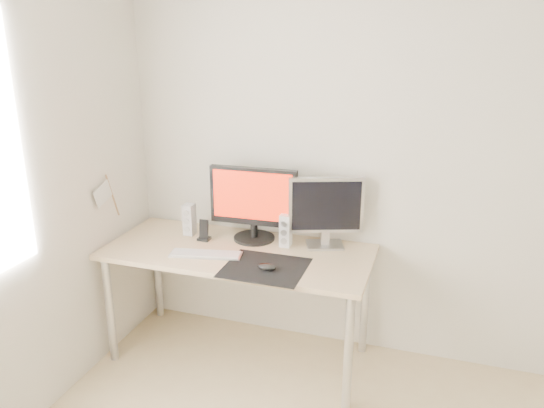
# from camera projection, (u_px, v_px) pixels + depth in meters

# --- Properties ---
(wall_back) EXTENTS (3.50, 0.00, 3.50)m
(wall_back) POSITION_uv_depth(u_px,v_px,m) (408.00, 163.00, 3.08)
(wall_back) COLOR white
(wall_back) RESTS_ON ground
(mousepad) EXTENTS (0.45, 0.40, 0.00)m
(mousepad) POSITION_uv_depth(u_px,v_px,m) (265.00, 268.00, 2.94)
(mousepad) COLOR black
(mousepad) RESTS_ON desk
(mouse) EXTENTS (0.11, 0.06, 0.04)m
(mouse) POSITION_uv_depth(u_px,v_px,m) (267.00, 267.00, 2.90)
(mouse) COLOR black
(mouse) RESTS_ON mousepad
(desk) EXTENTS (1.60, 0.70, 0.73)m
(desk) POSITION_uv_depth(u_px,v_px,m) (238.00, 262.00, 3.21)
(desk) COLOR #D1B587
(desk) RESTS_ON ground
(main_monitor) EXTENTS (0.55, 0.27, 0.47)m
(main_monitor) POSITION_uv_depth(u_px,v_px,m) (253.00, 201.00, 3.26)
(main_monitor) COLOR black
(main_monitor) RESTS_ON desk
(second_monitor) EXTENTS (0.44, 0.22, 0.43)m
(second_monitor) POSITION_uv_depth(u_px,v_px,m) (326.00, 209.00, 3.16)
(second_monitor) COLOR #AFAFB1
(second_monitor) RESTS_ON desk
(speaker_left) EXTENTS (0.06, 0.08, 0.20)m
(speaker_left) POSITION_uv_depth(u_px,v_px,m) (189.00, 219.00, 3.40)
(speaker_left) COLOR silver
(speaker_left) RESTS_ON desk
(speaker_right) EXTENTS (0.06, 0.08, 0.20)m
(speaker_right) POSITION_uv_depth(u_px,v_px,m) (286.00, 230.00, 3.21)
(speaker_right) COLOR white
(speaker_right) RESTS_ON desk
(keyboard) EXTENTS (0.44, 0.20, 0.02)m
(keyboard) POSITION_uv_depth(u_px,v_px,m) (206.00, 254.00, 3.10)
(keyboard) COLOR #BDBCBF
(keyboard) RESTS_ON desk
(phone_dock) EXTENTS (0.08, 0.06, 0.13)m
(phone_dock) POSITION_uv_depth(u_px,v_px,m) (204.00, 234.00, 3.32)
(phone_dock) COLOR black
(phone_dock) RESTS_ON desk
(pennant) EXTENTS (0.01, 0.23, 0.29)m
(pennant) POSITION_uv_depth(u_px,v_px,m) (106.00, 194.00, 3.19)
(pennant) COLOR #A57F54
(pennant) RESTS_ON wall_left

